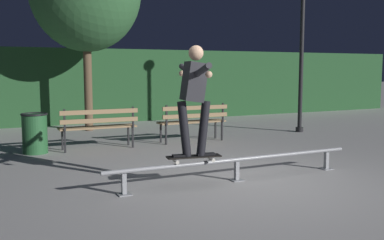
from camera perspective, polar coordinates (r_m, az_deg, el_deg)
The scene contains 9 objects.
ground_plane at distance 6.65m, azimuth 6.37°, elevation -7.98°, with size 90.00×90.00×0.00m, color #ADAAA8.
hedge_backdrop at distance 14.48m, azimuth -12.10°, elevation 4.36°, with size 24.00×1.20×2.29m, color #234C28.
grind_rail at distance 6.70m, azimuth 5.77°, elevation -5.48°, with size 4.12×0.18×0.35m.
skateboard at distance 6.33m, azimuth 0.24°, elevation -4.76°, with size 0.80×0.33×0.09m.
skateboarder at distance 6.21m, azimuth 0.27°, elevation 3.74°, with size 0.63×1.39×1.56m.
park_bench_leftmost at distance 9.37m, azimuth -11.90°, elevation -0.49°, with size 1.61×0.43×0.88m.
park_bench_left_center at distance 10.12m, azimuth 0.17°, elevation 0.16°, with size 1.61×0.43×0.88m.
lamp_post_right at distance 12.09m, azimuth 13.94°, elevation 10.24°, with size 0.32×0.32×3.90m.
trash_can at distance 9.31m, azimuth -19.54°, elevation -1.55°, with size 0.52×0.52×0.80m.
Camera 1 is at (-3.44, -5.44, 1.66)m, focal length 41.52 mm.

